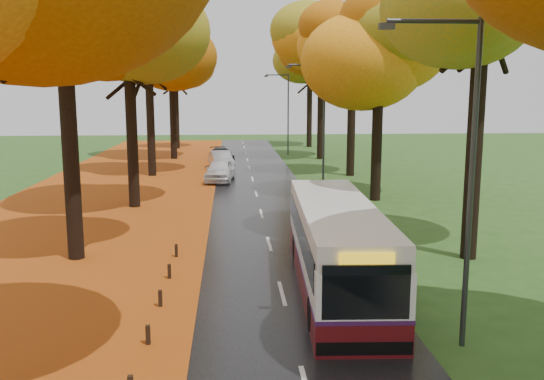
{
  "coord_description": "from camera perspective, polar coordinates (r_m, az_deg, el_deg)",
  "views": [
    {
      "loc": [
        -1.57,
        -5.25,
        6.33
      ],
      "look_at": [
        0.0,
        16.35,
        2.6
      ],
      "focal_mm": 38.0,
      "sensor_mm": 36.0,
      "label": 1
    }
  ],
  "objects": [
    {
      "name": "streetlamp_mid",
      "position": [
        35.72,
        4.77,
        7.14
      ],
      "size": [
        2.45,
        0.18,
        8.0
      ],
      "color": "#333538",
      "rests_on": "ground"
    },
    {
      "name": "bus",
      "position": [
        18.72,
        6.38,
        -5.32
      ],
      "size": [
        2.87,
        10.5,
        2.74
      ],
      "rotation": [
        0.0,
        0.0,
        -0.05
      ],
      "color": "#510C11",
      "rests_on": "road"
    },
    {
      "name": "road",
      "position": [
        30.94,
        -1.16,
        -2.0
      ],
      "size": [
        6.5,
        90.0,
        0.04
      ],
      "primitive_type": "cube",
      "color": "black",
      "rests_on": "ground"
    },
    {
      "name": "streetlamp_far",
      "position": [
        57.54,
        1.36,
        8.15
      ],
      "size": [
        2.45,
        0.18,
        8.0
      ],
      "color": "#333538",
      "rests_on": "ground"
    },
    {
      "name": "trees_left",
      "position": [
        32.96,
        -14.44,
        15.05
      ],
      "size": [
        9.2,
        74.0,
        13.88
      ],
      "color": "black",
      "rests_on": "ground"
    },
    {
      "name": "car_dark",
      "position": [
        52.54,
        -4.99,
        3.51
      ],
      "size": [
        2.54,
        4.4,
        1.2
      ],
      "primitive_type": "imported",
      "rotation": [
        0.0,
        0.0,
        0.22
      ],
      "color": "black",
      "rests_on": "road"
    },
    {
      "name": "centre_line",
      "position": [
        30.94,
        -1.16,
        -1.95
      ],
      "size": [
        0.12,
        90.0,
        0.01
      ],
      "primitive_type": "cube",
      "color": "silver",
      "rests_on": "road"
    },
    {
      "name": "trees_right",
      "position": [
        33.51,
        11.43,
        15.34
      ],
      "size": [
        9.3,
        74.2,
        13.96
      ],
      "color": "black",
      "rests_on": "ground"
    },
    {
      "name": "leaf_drift",
      "position": [
        30.93,
        -6.82,
        -2.03
      ],
      "size": [
        0.9,
        90.0,
        0.01
      ],
      "primitive_type": "cube",
      "color": "#B33F12",
      "rests_on": "road"
    },
    {
      "name": "car_silver",
      "position": [
        47.16,
        -5.08,
        2.96
      ],
      "size": [
        2.29,
        4.64,
        1.46
      ],
      "primitive_type": "imported",
      "rotation": [
        0.0,
        0.0,
        0.17
      ],
      "color": "#9EA1A6",
      "rests_on": "road"
    },
    {
      "name": "streetlamp_near",
      "position": [
        14.45,
        18.35,
        2.85
      ],
      "size": [
        2.45,
        0.18,
        8.0
      ],
      "color": "#333538",
      "rests_on": "ground"
    },
    {
      "name": "car_white",
      "position": [
        40.79,
        -5.17,
        1.95
      ],
      "size": [
        2.35,
        4.71,
        1.54
      ],
      "primitive_type": "imported",
      "rotation": [
        0.0,
        0.0,
        -0.12
      ],
      "color": "white",
      "rests_on": "road"
    },
    {
      "name": "leaf_verge",
      "position": [
        31.79,
        -17.6,
        -2.16
      ],
      "size": [
        12.0,
        90.0,
        0.02
      ],
      "primitive_type": "cube",
      "color": "#7C410B",
      "rests_on": "ground"
    }
  ]
}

